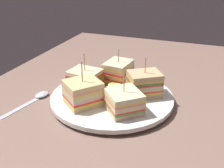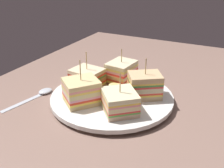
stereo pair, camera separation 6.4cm
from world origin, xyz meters
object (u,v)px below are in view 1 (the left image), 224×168
plate (112,98)px  sandwich_wedge_4 (118,72)px  sandwich_wedge_0 (85,80)px  sandwich_wedge_2 (124,101)px  sandwich_wedge_1 (83,93)px  spoon (37,98)px  sandwich_wedge_3 (144,84)px  chip_pile (112,89)px

plate → sandwich_wedge_4: bearing=8.6°
plate → sandwich_wedge_0: 8.38cm
plate → sandwich_wedge_2: size_ratio=2.94×
sandwich_wedge_1 → spoon: 14.18cm
plate → sandwich_wedge_4: size_ratio=3.18×
sandwich_wedge_1 → sandwich_wedge_3: 14.94cm
plate → sandwich_wedge_1: (-6.24, 4.60, 3.51)cm
sandwich_wedge_4 → sandwich_wedge_1: bearing=-7.3°
sandwich_wedge_3 → sandwich_wedge_4: bearing=-63.2°
sandwich_wedge_3 → chip_pile: (-1.91, 7.60, -1.79)cm
sandwich_wedge_1 → chip_pile: size_ratio=1.55×
chip_pile → spoon: bearing=110.2°
plate → sandwich_wedge_1: size_ratio=2.87×
sandwich_wedge_1 → sandwich_wedge_3: bearing=-12.9°
plate → sandwich_wedge_4: sandwich_wedge_4 is taller
plate → sandwich_wedge_2: (-5.98, -4.92, 3.03)cm
sandwich_wedge_0 → spoon: (-6.59, 10.46, -3.86)cm
chip_pile → spoon: 19.00cm
sandwich_wedge_0 → plate: bearing=-1.6°
chip_pile → sandwich_wedge_1: bearing=150.3°
sandwich_wedge_0 → spoon: size_ratio=0.64×
sandwich_wedge_4 → spoon: 21.86cm
sandwich_wedge_2 → sandwich_wedge_4: sandwich_wedge_4 is taller
sandwich_wedge_4 → chip_pile: size_ratio=1.40×
spoon → chip_pile: bearing=-58.3°
sandwich_wedge_0 → sandwich_wedge_4: (6.52, -6.50, 0.42)cm
sandwich_wedge_1 → sandwich_wedge_3: (9.22, -11.76, 0.10)cm
plate → sandwich_wedge_4: 8.55cm
chip_pile → sandwich_wedge_0: bearing=89.2°
spoon → sandwich_wedge_1: bearing=-81.9°
plate → sandwich_wedge_4: (7.67, 1.16, 3.60)cm
sandwich_wedge_0 → sandwich_wedge_3: (1.82, -14.82, 0.42)cm
sandwich_wedge_0 → sandwich_wedge_2: 14.47cm
sandwich_wedge_0 → sandwich_wedge_1: size_ratio=0.92×
sandwich_wedge_2 → chip_pile: (7.04, 5.37, -1.21)cm
plate → chip_pile: bearing=22.8°
plate → sandwich_wedge_3: 8.54cm
chip_pile → sandwich_wedge_2: bearing=-142.7°
chip_pile → spoon: size_ratio=0.45×
spoon → sandwich_wedge_3: bearing=-60.1°
sandwich_wedge_0 → sandwich_wedge_2: sandwich_wedge_0 is taller
sandwich_wedge_1 → spoon: (0.81, 13.53, -4.18)cm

